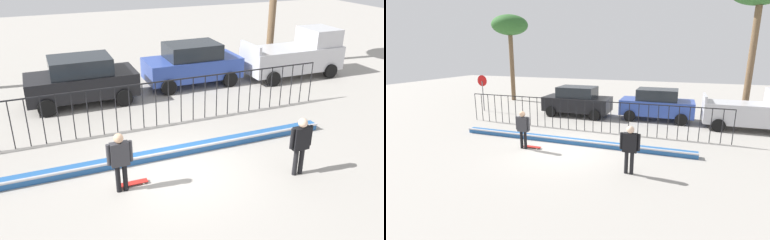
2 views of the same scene
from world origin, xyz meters
The scene contains 9 objects.
ground_plane centered at (0.00, 0.00, 0.00)m, with size 60.00×60.00×0.00m, color #9E9991.
bowl_coping_ledge centered at (0.00, 0.95, 0.12)m, with size 11.00×0.40×0.27m.
perimeter_fence centered at (0.00, 3.20, 1.02)m, with size 14.04×0.04×1.64m.
skateboarder centered at (-1.59, -0.37, 1.00)m, with size 0.67×0.25×1.66m.
skateboard centered at (-1.27, -0.21, 0.06)m, with size 0.80×0.20×0.07m.
camera_operator centered at (3.15, -1.39, 1.02)m, with size 0.69×0.26×1.71m.
parked_car_black centered at (-1.60, 6.47, 0.97)m, with size 4.30×2.12×1.90m.
parked_car_blue centered at (3.36, 6.99, 0.97)m, with size 4.30×2.12×1.90m.
pickup_truck centered at (8.49, 6.32, 1.04)m, with size 4.70×2.12×2.24m.
Camera 1 is at (-3.23, -9.25, 5.95)m, focal length 37.41 mm.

